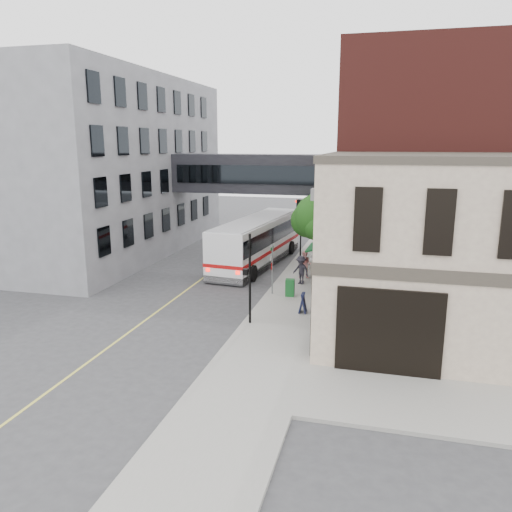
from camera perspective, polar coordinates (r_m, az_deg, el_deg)
The scene contains 17 objects.
ground at distance 23.44m, azimuth -2.94°, elevation -9.53°, with size 120.00×120.00×0.00m, color #38383A.
sidewalk_main at distance 36.06m, azimuth 6.79°, elevation -1.42°, with size 4.00×60.00×0.15m, color gray.
corner_building at distance 23.26m, azimuth 20.12°, elevation 0.38°, with size 10.19×8.12×8.45m.
brick_building at distance 35.86m, azimuth 20.21°, elevation 9.01°, with size 13.76×18.00×14.00m.
opposite_building at distance 43.62m, azimuth -18.48°, elevation 9.71°, with size 14.00×24.00×14.00m, color slate.
skyway_bridge at distance 39.89m, azimuth 0.62°, elevation 9.40°, with size 14.00×3.18×3.00m.
traffic_signal_near at distance 24.23m, azimuth -0.78°, elevation -1.33°, with size 0.44×0.22×4.60m.
traffic_signal_far at distance 38.58m, azimuth 4.97°, elevation 4.51°, with size 0.53×0.28×4.50m.
street_sign_pole at distance 29.19m, azimuth 1.86°, elevation -0.99°, with size 0.08×0.75×3.00m.
street_tree at distance 34.52m, azimuth 7.10°, elevation 4.43°, with size 3.80×3.20×5.60m.
lane_marking at distance 33.96m, azimuth -5.95°, elevation -2.42°, with size 0.12×40.00×0.01m, color #D8CC4C.
bus at distance 36.97m, azimuth 0.16°, elevation 1.92°, with size 4.11×12.77×3.38m.
pedestrian_a at distance 33.59m, azimuth 6.45°, elevation -1.01°, with size 0.55×0.36×1.52m, color white.
pedestrian_b at distance 32.91m, azimuth 5.67°, elevation -0.98°, with size 0.90×0.70×1.85m, color pink.
pedestrian_c at distance 31.57m, azimuth 5.16°, elevation -1.60°, with size 1.17×0.67×1.82m, color black.
newspaper_box at distance 29.16m, azimuth 3.91°, elevation -3.63°, with size 0.50×0.45×1.01m, color #13531F.
sandwich_board at distance 26.46m, azimuth 5.38°, elevation -5.35°, with size 0.38×0.59×1.05m, color #101532.
Camera 1 is at (6.58, -20.65, 8.94)m, focal length 35.00 mm.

